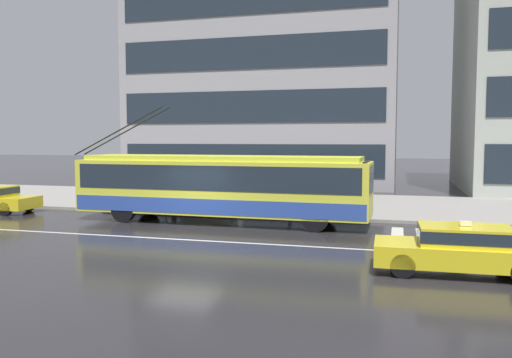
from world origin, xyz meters
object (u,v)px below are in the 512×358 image
object	(u,v)px
taxi_oncoming_far	(461,247)
bus_shelter	(206,169)
pedestrian_walking_past	(290,180)
trolleybus	(221,186)
pedestrian_approaching_curb	(156,176)
pedestrian_at_shelter	(175,176)

from	to	relation	value
taxi_oncoming_far	bus_shelter	size ratio (longest dim) A/B	1.17
pedestrian_walking_past	trolleybus	bearing A→B (deg)	-134.04
bus_shelter	pedestrian_walking_past	distance (m)	4.46
trolleybus	bus_shelter	xyz separation A→B (m)	(-1.95, 3.31, 0.49)
bus_shelter	pedestrian_approaching_curb	distance (m)	2.43
taxi_oncoming_far	bus_shelter	bearing A→B (deg)	138.01
taxi_oncoming_far	pedestrian_approaching_curb	distance (m)	15.72
pedestrian_approaching_curb	pedestrian_walking_past	distance (m)	6.63
taxi_oncoming_far	pedestrian_at_shelter	bearing A→B (deg)	143.95
taxi_oncoming_far	pedestrian_at_shelter	distance (m)	14.79
pedestrian_at_shelter	pedestrian_walking_past	distance (m)	5.59
trolleybus	pedestrian_walking_past	bearing A→B (deg)	45.96
bus_shelter	pedestrian_walking_past	xyz separation A→B (m)	(4.38, -0.80, -0.38)
trolleybus	pedestrian_at_shelter	distance (m)	3.94
trolleybus	bus_shelter	size ratio (longest dim) A/B	3.57
pedestrian_at_shelter	pedestrian_approaching_curb	world-z (taller)	pedestrian_at_shelter
pedestrian_approaching_curb	pedestrian_walking_past	size ratio (longest dim) A/B	1.01
trolleybus	taxi_oncoming_far	bearing A→B (deg)	-35.87
taxi_oncoming_far	pedestrian_walking_past	world-z (taller)	pedestrian_walking_past
trolleybus	taxi_oncoming_far	world-z (taller)	trolleybus
trolleybus	pedestrian_approaching_curb	world-z (taller)	trolleybus
bus_shelter	pedestrian_approaching_curb	xyz separation A→B (m)	(-2.26, -0.83, -0.32)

